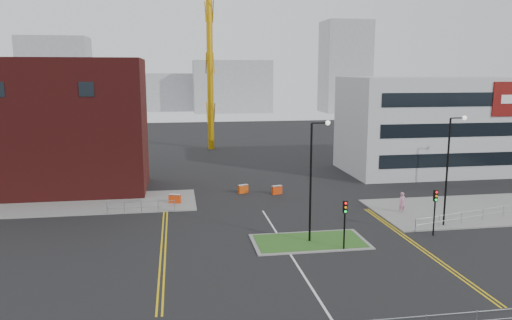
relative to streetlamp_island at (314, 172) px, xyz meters
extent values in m
plane|color=black|center=(-2.22, -8.00, -5.41)|extent=(200.00, 200.00, 0.00)
cube|color=slate|center=(-22.22, 14.00, -5.35)|extent=(28.00, 8.00, 0.12)
cube|color=slate|center=(19.78, 6.00, -5.35)|extent=(24.00, 10.00, 0.12)
cube|color=slate|center=(-0.22, 0.00, -5.37)|extent=(8.60, 4.60, 0.08)
cube|color=#28541C|center=(-0.22, 0.00, -5.35)|extent=(8.00, 4.00, 0.12)
cube|color=#4F1413|center=(-22.22, 20.00, 1.59)|extent=(18.00, 10.00, 14.00)
cube|color=black|center=(-18.22, 14.98, 5.59)|extent=(1.40, 0.10, 1.40)
cube|color=#B4B6B9|center=(23.78, 24.00, 0.59)|extent=(25.00, 12.00, 12.00)
cube|color=black|center=(23.78, 17.98, -2.92)|extent=(22.00, 0.10, 1.60)
cube|color=black|center=(23.78, 17.98, 0.59)|extent=(22.00, 0.10, 1.60)
cube|color=black|center=(23.78, 17.98, 4.09)|extent=(22.00, 0.10, 1.60)
cylinder|color=#C48C0B|center=(-4.22, 47.00, 13.21)|extent=(1.00, 1.00, 37.25)
cylinder|color=black|center=(-0.22, 0.00, -0.91)|extent=(0.16, 0.16, 9.00)
cylinder|color=black|center=(0.38, 0.00, 3.59)|extent=(1.20, 0.10, 0.10)
sphere|color=silver|center=(0.98, 0.00, 3.59)|extent=(0.36, 0.36, 0.36)
cylinder|color=black|center=(11.78, 2.00, -0.91)|extent=(0.16, 0.16, 9.00)
cylinder|color=black|center=(12.38, 2.00, 3.59)|extent=(1.20, 0.10, 0.10)
sphere|color=silver|center=(12.98, 2.00, 3.59)|extent=(0.36, 0.36, 0.36)
cylinder|color=black|center=(1.78, -2.00, -3.91)|extent=(0.12, 0.12, 3.00)
cube|color=black|center=(1.78, -2.00, -2.21)|extent=(0.28, 0.22, 0.90)
sphere|color=red|center=(1.78, -2.13, -1.91)|extent=(0.18, 0.18, 0.18)
sphere|color=orange|center=(1.78, -2.13, -2.21)|extent=(0.18, 0.18, 0.18)
sphere|color=#0CCC33|center=(1.78, -2.13, -2.51)|extent=(0.18, 0.18, 0.18)
cylinder|color=black|center=(9.78, 0.00, -3.91)|extent=(0.12, 0.12, 3.00)
cube|color=black|center=(9.78, 0.00, -2.21)|extent=(0.28, 0.22, 0.90)
sphere|color=red|center=(9.78, -0.13, -1.91)|extent=(0.18, 0.18, 0.18)
sphere|color=orange|center=(9.78, -0.13, -2.21)|extent=(0.18, 0.18, 0.18)
sphere|color=#0CCC33|center=(9.78, -0.13, -2.51)|extent=(0.18, 0.18, 0.18)
cylinder|color=gray|center=(-13.22, 10.00, -4.36)|extent=(6.00, 0.04, 0.04)
cylinder|color=gray|center=(-13.22, 10.00, -4.86)|extent=(6.00, 0.04, 0.04)
cylinder|color=gray|center=(-16.22, 10.00, -4.86)|extent=(0.05, 0.05, 1.10)
cylinder|color=gray|center=(-10.22, 10.00, -4.86)|extent=(0.05, 0.05, 1.10)
cylinder|color=gray|center=(18.28, 3.50, -4.36)|extent=(19.01, 5.04, 0.04)
cylinder|color=gray|center=(18.28, 3.50, -4.86)|extent=(19.01, 5.04, 0.04)
cylinder|color=gray|center=(8.78, 1.00, -4.86)|extent=(0.05, 0.05, 1.10)
cube|color=silver|center=(-2.22, -6.00, -5.41)|extent=(0.15, 30.00, 0.01)
cube|color=gold|center=(-11.22, 2.00, -5.41)|extent=(0.12, 24.00, 0.01)
cube|color=gold|center=(-10.92, 2.00, -5.41)|extent=(0.12, 24.00, 0.01)
cube|color=gold|center=(7.28, -2.00, -5.41)|extent=(0.12, 20.00, 0.01)
cube|color=gold|center=(7.58, -2.00, -5.41)|extent=(0.12, 20.00, 0.01)
cube|color=gray|center=(-42.22, 112.00, 5.59)|extent=(18.00, 12.00, 22.00)
cube|color=gray|center=(7.78, 122.00, 2.59)|extent=(24.00, 12.00, 16.00)
cube|color=gray|center=(42.78, 117.00, 8.59)|extent=(14.00, 12.00, 28.00)
cube|color=gray|center=(-10.22, 132.00, 0.59)|extent=(30.00, 12.00, 12.00)
imported|color=#BD7A94|center=(10.09, 6.15, -4.43)|extent=(0.80, 0.61, 1.97)
cube|color=red|center=(-10.22, 12.69, -4.93)|extent=(1.22, 0.74, 0.96)
cube|color=silver|center=(-10.22, 12.69, -4.50)|extent=(1.22, 0.74, 0.12)
cube|color=#CC440B|center=(-3.09, 16.00, -4.96)|extent=(1.13, 0.73, 0.90)
cube|color=silver|center=(-3.09, 16.00, -4.56)|extent=(1.13, 0.73, 0.11)
cube|color=red|center=(0.33, 14.98, -4.96)|extent=(1.15, 0.66, 0.91)
cube|color=silver|center=(0.33, 14.98, -4.55)|extent=(1.15, 0.66, 0.11)
camera|label=1|loc=(-9.92, -34.77, 7.27)|focal=35.00mm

